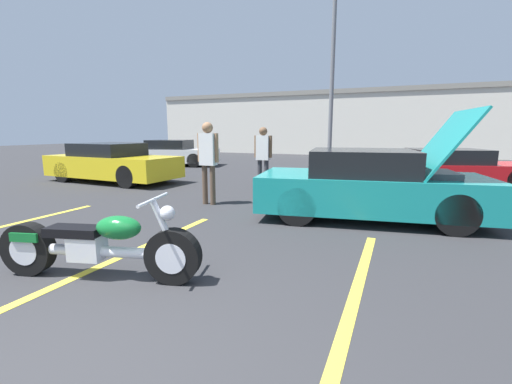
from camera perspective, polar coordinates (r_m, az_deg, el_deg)
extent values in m
cube|color=yellow|center=(4.39, -29.27, -12.92)|extent=(0.12, 5.88, 0.01)
cube|color=yellow|center=(2.93, 13.84, -23.85)|extent=(0.12, 5.88, 0.01)
cube|color=beige|center=(25.85, 18.75, 10.83)|extent=(32.00, 4.00, 4.40)
cube|color=gray|center=(25.98, 19.01, 15.35)|extent=(32.00, 4.20, 0.30)
cylinder|color=slate|center=(15.80, 12.62, 19.38)|extent=(0.18, 0.18, 8.48)
cylinder|color=black|center=(3.83, -13.63, -10.37)|extent=(0.62, 0.31, 0.60)
cylinder|color=black|center=(4.73, -33.69, -7.90)|extent=(0.62, 0.31, 0.60)
cylinder|color=silver|center=(3.83, -13.63, -10.37)|extent=(0.36, 0.25, 0.33)
cylinder|color=silver|center=(4.73, -33.69, -7.90)|extent=(0.36, 0.25, 0.33)
cylinder|color=silver|center=(4.21, -24.77, -8.95)|extent=(1.45, 0.50, 0.12)
cube|color=silver|center=(4.27, -26.29, -8.25)|extent=(0.41, 0.33, 0.28)
ellipsoid|color=#146B2D|center=(4.00, -21.92, -5.53)|extent=(0.56, 0.40, 0.26)
cube|color=black|center=(4.29, -27.91, -5.78)|extent=(0.66, 0.41, 0.10)
cube|color=#146B2D|center=(4.66, -33.49, -6.01)|extent=(0.38, 0.30, 0.10)
cylinder|color=silver|center=(3.77, -15.06, -5.65)|extent=(0.31, 0.15, 0.62)
cylinder|color=silver|center=(3.74, -16.72, -1.23)|extent=(0.22, 0.69, 0.04)
sphere|color=silver|center=(3.71, -14.55, -3.42)|extent=(0.16, 0.16, 0.16)
cylinder|color=silver|center=(4.53, -28.15, -8.71)|extent=(1.11, 0.38, 0.09)
cube|color=teal|center=(6.74, 18.38, 0.02)|extent=(4.27, 2.43, 0.64)
cube|color=black|center=(6.66, 17.25, 4.76)|extent=(2.05, 1.91, 0.46)
cylinder|color=black|center=(6.23, 30.42, -3.25)|extent=(0.70, 0.32, 0.68)
cylinder|color=black|center=(7.75, 27.13, -0.60)|extent=(0.70, 0.32, 0.68)
cylinder|color=black|center=(6.00, 6.85, -2.36)|extent=(0.70, 0.32, 0.68)
cylinder|color=black|center=(7.57, 8.37, 0.19)|extent=(0.70, 0.32, 0.68)
cube|color=teal|center=(6.84, 28.54, 7.06)|extent=(1.09, 1.79, 1.18)
cube|color=#4C4C51|center=(6.88, 27.77, 1.94)|extent=(0.75, 1.08, 0.28)
cube|color=red|center=(12.01, 29.85, 3.00)|extent=(4.80, 3.00, 0.51)
cube|color=black|center=(11.90, 29.25, 5.25)|extent=(2.39, 2.11, 0.42)
cylinder|color=black|center=(13.32, 33.94, 2.69)|extent=(0.65, 0.39, 0.62)
cylinder|color=black|center=(10.79, 24.70, 2.16)|extent=(0.65, 0.39, 0.62)
cylinder|color=black|center=(12.26, 22.40, 3.16)|extent=(0.65, 0.39, 0.62)
cube|color=yellow|center=(12.05, -22.75, 4.01)|extent=(4.52, 1.93, 0.66)
cube|color=black|center=(12.15, -23.49, 6.53)|extent=(2.07, 1.65, 0.40)
cylinder|color=black|center=(10.56, -20.72, 2.40)|extent=(0.67, 0.25, 0.66)
cylinder|color=black|center=(11.64, -15.37, 3.35)|extent=(0.67, 0.25, 0.66)
cylinder|color=black|center=(12.68, -29.41, 2.93)|extent=(0.67, 0.25, 0.66)
cylinder|color=black|center=(13.60, -24.23, 3.74)|extent=(0.67, 0.25, 0.66)
cube|color=white|center=(17.03, -13.59, 5.96)|extent=(4.47, 2.71, 0.62)
cube|color=black|center=(17.07, -14.18, 7.70)|extent=(2.20, 1.99, 0.42)
cylinder|color=black|center=(15.87, -10.28, 5.20)|extent=(0.67, 0.37, 0.64)
cylinder|color=black|center=(17.32, -8.63, 5.64)|extent=(0.67, 0.37, 0.64)
cylinder|color=black|center=(16.89, -18.63, 5.12)|extent=(0.67, 0.37, 0.64)
cylinder|color=black|center=(18.26, -16.42, 5.57)|extent=(0.67, 0.37, 0.64)
cylinder|color=brown|center=(7.78, -8.50, 1.23)|extent=(0.12, 0.12, 0.88)
cylinder|color=brown|center=(7.68, -7.23, 1.15)|extent=(0.12, 0.12, 0.88)
cube|color=white|center=(7.65, -8.01, 7.06)|extent=(0.36, 0.20, 0.70)
cylinder|color=#9E704C|center=(7.76, -9.43, 7.32)|extent=(0.08, 0.08, 0.63)
cylinder|color=#9E704C|center=(7.54, -6.57, 7.31)|extent=(0.08, 0.08, 0.63)
sphere|color=#9E704C|center=(7.64, -8.10, 10.57)|extent=(0.24, 0.24, 0.24)
cylinder|color=#333338|center=(9.58, 0.62, 2.87)|extent=(0.12, 0.12, 0.84)
cylinder|color=#333338|center=(9.51, 1.74, 2.81)|extent=(0.12, 0.12, 0.84)
cube|color=white|center=(9.48, 1.20, 7.38)|extent=(0.36, 0.20, 0.67)
cylinder|color=brown|center=(9.56, -0.04, 7.60)|extent=(0.08, 0.08, 0.60)
cylinder|color=brown|center=(9.40, 2.45, 7.55)|extent=(0.08, 0.08, 0.60)
sphere|color=brown|center=(9.47, 1.21, 10.09)|extent=(0.23, 0.23, 0.23)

